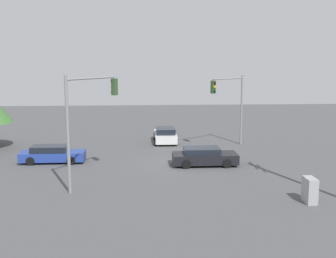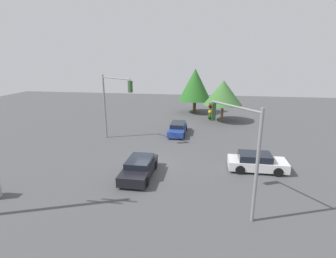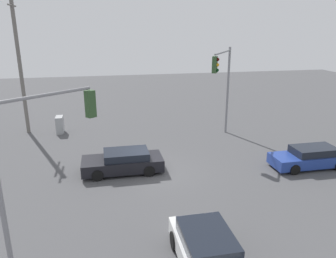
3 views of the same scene
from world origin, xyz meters
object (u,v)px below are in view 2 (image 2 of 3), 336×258
traffic_signal_main (237,138)px  traffic_signal_cross (114,97)px  sedan_blue (178,129)px  sedan_dark (139,168)px  sedan_white (257,162)px

traffic_signal_main → traffic_signal_cross: bearing=7.4°
sedan_blue → traffic_signal_main: 15.47m
sedan_dark → traffic_signal_main: (-6.39, 3.19, 3.59)m
sedan_blue → traffic_signal_main: traffic_signal_main is taller
sedan_blue → traffic_signal_main: size_ratio=0.76×
sedan_dark → traffic_signal_main: traffic_signal_main is taller
sedan_white → sedan_dark: 8.94m
sedan_dark → traffic_signal_main: bearing=153.5°
sedan_white → traffic_signal_main: bearing=-22.4°
traffic_signal_cross → sedan_blue: bearing=64.0°
sedan_dark → sedan_white: bearing=-165.2°
traffic_signal_main → traffic_signal_cross: 15.30m
sedan_white → sedan_blue: size_ratio=0.93×
sedan_blue → sedan_white: bearing=129.0°
traffic_signal_main → sedan_white: bearing=-60.1°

